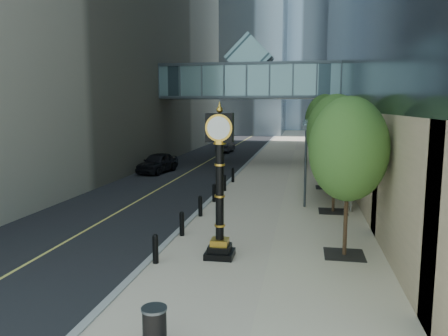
{
  "coord_description": "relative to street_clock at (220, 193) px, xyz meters",
  "views": [
    {
      "loc": [
        2.11,
        -12.4,
        5.3
      ],
      "look_at": [
        -1.26,
        5.82,
        2.65
      ],
      "focal_mm": 35.0,
      "sensor_mm": 36.0,
      "label": 1
    }
  ],
  "objects": [
    {
      "name": "pedestrian",
      "position": [
        5.01,
        7.68,
        -1.45
      ],
      "size": [
        0.62,
        0.43,
        1.62
      ],
      "primitive_type": "imported",
      "rotation": [
        0.0,
        0.0,
        3.21
      ],
      "color": "beige",
      "rests_on": "sidewalk"
    },
    {
      "name": "car_far",
      "position": [
        -6.08,
        34.57,
        -1.64
      ],
      "size": [
        1.6,
        4.1,
        1.33
      ],
      "primitive_type": "imported",
      "rotation": [
        0.0,
        0.0,
        3.09
      ],
      "color": "black",
      "rests_on": "road"
    },
    {
      "name": "road",
      "position": [
        -6.3,
        38.02,
        -2.31
      ],
      "size": [
        8.0,
        180.0,
        0.02
      ],
      "primitive_type": "cube",
      "color": "black",
      "rests_on": "ground"
    },
    {
      "name": "bollard_row",
      "position": [
        -2.0,
        7.02,
        -1.81
      ],
      "size": [
        0.2,
        16.2,
        0.9
      ],
      "color": "black",
      "rests_on": "sidewalk"
    },
    {
      "name": "car_near",
      "position": [
        -8.66,
        18.51,
        -1.51
      ],
      "size": [
        2.48,
        4.83,
        1.57
      ],
      "primitive_type": "imported",
      "rotation": [
        0.0,
        0.0,
        -0.14
      ],
      "color": "black",
      "rests_on": "road"
    },
    {
      "name": "curb",
      "position": [
        -2.3,
        38.02,
        -2.29
      ],
      "size": [
        0.25,
        180.0,
        0.07
      ],
      "primitive_type": "cube",
      "color": "gray",
      "rests_on": "ground"
    },
    {
      "name": "skywalk",
      "position": [
        -2.3,
        26.02,
        5.39
      ],
      "size": [
        17.0,
        4.2,
        5.8
      ],
      "color": "slate",
      "rests_on": "ground"
    },
    {
      "name": "ground",
      "position": [
        0.7,
        -1.98,
        -2.32
      ],
      "size": [
        320.0,
        320.0,
        0.0
      ],
      "primitive_type": "plane",
      "color": "gray",
      "rests_on": "ground"
    },
    {
      "name": "sidewalk",
      "position": [
        1.7,
        38.02,
        -2.29
      ],
      "size": [
        8.0,
        180.0,
        0.06
      ],
      "primitive_type": "cube",
      "color": "#BBA78F",
      "rests_on": "ground"
    },
    {
      "name": "trash_bin",
      "position": [
        -0.27,
        -5.98,
        -1.81
      ],
      "size": [
        0.69,
        0.69,
        0.9
      ],
      "primitive_type": "cylinder",
      "rotation": [
        0.0,
        0.0,
        -0.42
      ],
      "color": "black",
      "rests_on": "sidewalk"
    },
    {
      "name": "entrance_canopy",
      "position": [
        4.18,
        12.02,
        1.87
      ],
      "size": [
        3.0,
        8.0,
        4.38
      ],
      "color": "#383F44",
      "rests_on": "ground"
    },
    {
      "name": "distant_tower_c",
      "position": [
        -5.3,
        118.02,
        30.18
      ],
      "size": [
        22.0,
        22.0,
        65.0
      ],
      "primitive_type": "cube",
      "color": "#99AEC1",
      "rests_on": "ground"
    },
    {
      "name": "street_trees",
      "position": [
        4.3,
        13.41,
        1.5
      ],
      "size": [
        2.98,
        28.55,
        6.13
      ],
      "color": "black",
      "rests_on": "sidewalk"
    },
    {
      "name": "street_clock",
      "position": [
        0.0,
        0.0,
        0.0
      ],
      "size": [
        0.99,
        0.99,
        5.22
      ],
      "rotation": [
        0.0,
        0.0,
        0.01
      ],
      "color": "black",
      "rests_on": "sidewalk"
    }
  ]
}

